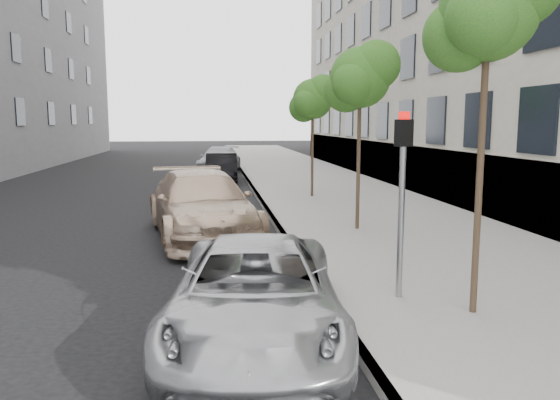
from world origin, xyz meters
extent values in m
plane|color=black|center=(0.00, 0.00, 0.00)|extent=(160.00, 160.00, 0.00)
cube|color=gray|center=(4.30, 24.00, 0.07)|extent=(6.40, 72.00, 0.14)
cube|color=#9E9B93|center=(1.18, 24.00, 0.07)|extent=(0.15, 72.00, 0.14)
cylinder|color=#38281C|center=(3.20, 1.50, 2.66)|extent=(0.10, 0.10, 5.04)
sphere|color=#175B1E|center=(3.20, 1.50, 4.48)|extent=(1.38, 1.38, 1.38)
sphere|color=#175B1E|center=(2.90, 1.75, 4.18)|extent=(1.03, 1.03, 1.03)
cylinder|color=#38281C|center=(3.20, 8.00, 2.46)|extent=(0.10, 0.10, 4.64)
sphere|color=#175B1E|center=(3.20, 8.00, 4.08)|extent=(1.56, 1.56, 1.56)
sphere|color=#175B1E|center=(3.55, 7.80, 4.38)|extent=(1.25, 1.25, 1.25)
sphere|color=#175B1E|center=(2.90, 8.25, 3.78)|extent=(1.17, 1.17, 1.17)
cylinder|color=#38281C|center=(3.20, 14.50, 2.32)|extent=(0.10, 0.10, 4.36)
sphere|color=#175B1E|center=(3.20, 14.50, 3.80)|extent=(1.51, 1.51, 1.51)
sphere|color=#175B1E|center=(3.55, 14.30, 4.10)|extent=(1.20, 1.20, 1.20)
sphere|color=#175B1E|center=(2.90, 14.75, 3.50)|extent=(1.13, 1.13, 1.13)
cylinder|color=#939699|center=(2.34, 2.34, 1.36)|extent=(0.10, 0.10, 2.44)
cube|color=black|center=(2.34, 2.34, 2.79)|extent=(0.29, 0.25, 0.42)
cube|color=red|center=(2.34, 2.34, 3.06)|extent=(0.17, 0.14, 0.12)
imported|color=#9EA0A3|center=(-0.10, 1.13, 0.68)|extent=(2.76, 5.07, 1.35)
imported|color=tan|center=(-0.90, 8.05, 0.84)|extent=(3.34, 6.14, 1.69)
imported|color=black|center=(-1.17, 14.81, 0.63)|extent=(1.56, 3.75, 1.27)
imported|color=black|center=(-0.10, 20.98, 0.71)|extent=(1.64, 4.37, 1.43)
imported|color=gray|center=(-0.10, 26.30, 0.74)|extent=(2.93, 5.40, 1.49)
camera|label=1|loc=(-0.67, -5.92, 2.96)|focal=35.00mm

